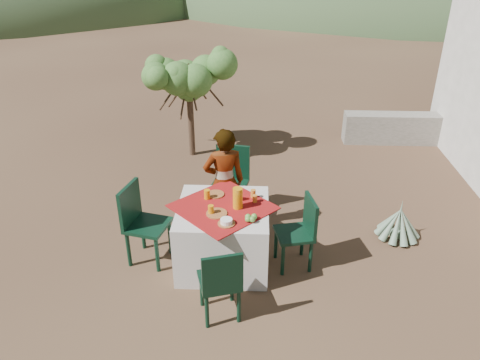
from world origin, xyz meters
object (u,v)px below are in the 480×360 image
table (223,235)px  chair_left (141,220)px  chair_near (221,281)px  person (224,183)px  juice_pitcher (238,198)px  shrub_tree (192,82)px  agave (399,223)px  chair_far (231,179)px  chair_right (300,229)px

table → chair_left: 0.97m
chair_near → person: 1.60m
chair_left → juice_pitcher: (1.12, -0.05, 0.35)m
person → shrub_tree: size_ratio=0.87×
person → agave: (2.21, -0.05, -0.51)m
juice_pitcher → chair_left: bearing=177.7°
shrub_tree → agave: shrub_tree is taller
juice_pitcher → person: bearing=106.7°
chair_far → person: bearing=-86.3°
chair_near → juice_pitcher: size_ratio=3.51×
table → chair_right: bearing=-0.2°
chair_near → juice_pitcher: (0.12, 0.91, 0.41)m
table → person: bearing=92.8°
table → chair_left: (-0.95, 0.03, 0.16)m
chair_left → table: bearing=-77.9°
table → person: (-0.03, 0.65, 0.33)m
chair_far → juice_pitcher: size_ratio=4.06×
chair_near → shrub_tree: shrub_tree is taller
chair_near → person: bearing=-103.1°
chair_near → juice_pitcher: juice_pitcher is taller
chair_left → agave: (3.13, 0.57, -0.34)m
chair_left → chair_right: 1.83m
shrub_tree → agave: size_ratio=2.74×
chair_far → chair_right: size_ratio=1.13×
chair_right → agave: size_ratio=1.46×
table → chair_far: 1.09m
chair_far → table: bearing=-80.0°
chair_far → chair_right: (0.86, -1.08, -0.06)m
shrub_tree → table: bearing=-76.8°
chair_right → person: person is taller
chair_right → juice_pitcher: 0.82m
table → juice_pitcher: 0.53m
table → person: size_ratio=0.91×
person → shrub_tree: (-0.69, 2.41, 0.58)m
chair_far → chair_right: bearing=-40.4°
chair_far → person: size_ratio=0.69×
chair_right → agave: chair_right is taller
chair_far → person: (-0.06, -0.43, 0.17)m
person → shrub_tree: bearing=-89.8°
chair_near → person: (-0.08, 1.58, 0.24)m
chair_left → chair_far: bearing=-29.1°
juice_pitcher → table: bearing=174.9°
chair_right → juice_pitcher: bearing=-101.5°
agave → chair_far: bearing=167.5°
table → chair_left: size_ratio=1.35×
chair_far → chair_near: (0.02, -2.00, -0.07)m
shrub_tree → agave: bearing=-40.3°
table → chair_left: chair_left is taller
chair_right → shrub_tree: 3.55m
chair_left → shrub_tree: bearing=9.5°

